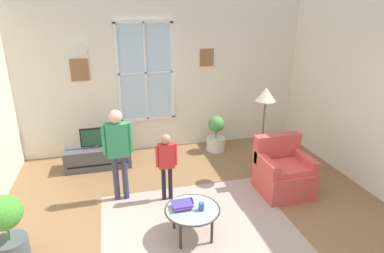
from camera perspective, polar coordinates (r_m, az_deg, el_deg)
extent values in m
cube|color=olive|center=(4.52, 2.60, -17.78)|extent=(6.17, 6.36, 0.02)
cube|color=silver|center=(6.57, -4.73, 8.68)|extent=(5.57, 0.12, 2.95)
cube|color=silver|center=(6.43, -8.13, 9.34)|extent=(1.04, 0.02, 1.87)
cube|color=white|center=(6.30, -8.54, 17.71)|extent=(1.10, 0.04, 0.06)
cube|color=white|center=(6.64, -7.72, 1.35)|extent=(1.10, 0.04, 0.06)
cube|color=white|center=(6.37, -12.83, 8.96)|extent=(0.06, 0.04, 1.87)
cube|color=white|center=(6.48, -3.46, 9.60)|extent=(0.06, 0.04, 1.87)
cube|color=white|center=(6.41, -8.11, 9.31)|extent=(0.03, 0.04, 1.87)
cube|color=white|center=(6.41, -8.11, 9.31)|extent=(1.04, 0.04, 0.03)
cube|color=olive|center=(6.38, -19.09, 9.32)|extent=(0.32, 0.03, 0.40)
cube|color=olive|center=(6.62, 2.61, 11.99)|extent=(0.28, 0.03, 0.34)
cylinder|color=silver|center=(6.31, -18.90, 12.89)|extent=(0.24, 0.04, 0.24)
cube|color=tan|center=(4.54, 1.22, -17.40)|extent=(2.53, 2.20, 0.01)
cube|color=#4C4C51|center=(6.24, -16.08, -5.11)|extent=(1.17, 0.46, 0.39)
cube|color=black|center=(6.05, -16.05, -6.54)|extent=(1.05, 0.02, 0.02)
cylinder|color=#4C4C4C|center=(6.15, -16.27, -3.27)|extent=(0.08, 0.08, 0.05)
cube|color=black|center=(6.09, -16.43, -1.76)|extent=(0.55, 0.05, 0.34)
cube|color=#1E4C33|center=(6.06, -16.43, -1.85)|extent=(0.51, 0.01, 0.30)
cube|color=#D14C47|center=(5.39, 15.74, -9.06)|extent=(0.76, 0.72, 0.42)
cube|color=#D14C47|center=(5.43, 14.63, -3.59)|extent=(0.76, 0.16, 0.45)
cube|color=#D14C47|center=(5.10, 12.92, -6.58)|extent=(0.12, 0.65, 0.20)
cube|color=#D14C47|center=(5.41, 19.01, -5.63)|extent=(0.12, 0.65, 0.20)
cube|color=#E1524D|center=(5.24, 16.27, -6.92)|extent=(0.61, 0.50, 0.08)
cylinder|color=#99B2B7|center=(4.20, 0.06, -14.30)|extent=(0.68, 0.68, 0.02)
torus|color=#3F3328|center=(4.20, 0.06, -14.30)|extent=(0.71, 0.71, 0.02)
cylinder|color=#33281E|center=(4.44, -3.18, -15.38)|extent=(0.04, 0.04, 0.39)
cylinder|color=#33281E|center=(4.51, 1.93, -14.67)|extent=(0.04, 0.04, 0.39)
cylinder|color=#33281E|center=(4.13, -2.03, -18.49)|extent=(0.04, 0.04, 0.39)
cylinder|color=#33281E|center=(4.21, 3.51, -17.63)|extent=(0.04, 0.04, 0.39)
cube|color=#473C95|center=(4.20, -1.74, -13.91)|extent=(0.22, 0.16, 0.03)
cube|color=#C37088|center=(4.19, -1.74, -13.64)|extent=(0.21, 0.18, 0.02)
cube|color=#4739C0|center=(4.18, -1.75, -13.38)|extent=(0.25, 0.20, 0.03)
cylinder|color=#334C8C|center=(4.15, 1.64, -13.84)|extent=(0.07, 0.07, 0.10)
cube|color=black|center=(4.32, -0.10, -12.89)|extent=(0.05, 0.14, 0.02)
cylinder|color=#333851|center=(5.07, -13.16, -8.82)|extent=(0.09, 0.09, 0.72)
cylinder|color=#333851|center=(5.07, -11.62, -8.69)|extent=(0.09, 0.09, 0.72)
cube|color=#338C59|center=(4.81, -12.93, -2.31)|extent=(0.31, 0.16, 0.51)
sphere|color=#D8AD8C|center=(4.69, -13.26, 1.68)|extent=(0.20, 0.20, 0.20)
cylinder|color=#338C59|center=(4.78, -15.12, -2.30)|extent=(0.06, 0.06, 0.46)
cylinder|color=#338C59|center=(4.79, -10.76, -1.93)|extent=(0.06, 0.06, 0.46)
cylinder|color=black|center=(5.00, -4.96, -9.97)|extent=(0.06, 0.06, 0.54)
cylinder|color=black|center=(5.01, -3.81, -9.84)|extent=(0.06, 0.06, 0.54)
cube|color=red|center=(4.79, -4.53, -5.14)|extent=(0.23, 0.12, 0.38)
sphere|color=#A87A5B|center=(4.69, -4.62, -2.23)|extent=(0.15, 0.15, 0.15)
cylinder|color=red|center=(4.75, -6.12, -5.19)|extent=(0.05, 0.05, 0.34)
cylinder|color=red|center=(4.79, -2.89, -4.87)|extent=(0.05, 0.05, 0.34)
cylinder|color=silver|center=(6.71, 4.18, -3.03)|extent=(0.38, 0.38, 0.28)
cylinder|color=#4C7238|center=(6.63, 4.22, -1.41)|extent=(0.02, 0.02, 0.13)
sphere|color=#4A9845|center=(6.56, 4.27, 0.44)|extent=(0.32, 0.32, 0.32)
cylinder|color=#4C565B|center=(4.53, -28.95, -18.28)|extent=(0.37, 0.37, 0.28)
cylinder|color=#4C7238|center=(4.41, -29.44, -16.01)|extent=(0.02, 0.02, 0.16)
sphere|color=green|center=(4.26, -30.09, -12.94)|extent=(0.40, 0.40, 0.40)
cylinder|color=black|center=(5.85, 11.71, -8.42)|extent=(0.26, 0.26, 0.03)
cylinder|color=brown|center=(5.57, 12.19, -2.32)|extent=(0.03, 0.03, 1.37)
cone|color=beige|center=(5.33, 12.80, 5.54)|extent=(0.32, 0.32, 0.22)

